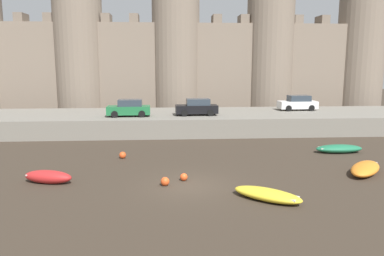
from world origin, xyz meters
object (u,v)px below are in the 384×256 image
(mooring_buoy_mid_mud, at_px, (123,155))
(car_quay_west, at_px, (129,108))
(rowboat_midflat_left, at_px, (48,176))
(car_quay_east, at_px, (298,103))
(mooring_buoy_off_centre, at_px, (165,181))
(mooring_buoy_near_shore, at_px, (184,177))
(rowboat_foreground_left, at_px, (267,194))
(car_quay_centre_west, at_px, (197,107))
(rowboat_near_channel_right, at_px, (339,148))
(rowboat_foreground_centre, at_px, (365,168))

(mooring_buoy_mid_mud, height_order, car_quay_west, car_quay_west)
(rowboat_midflat_left, xyz_separation_m, car_quay_east, (21.06, 18.63, 2.16))
(mooring_buoy_off_centre, bearing_deg, mooring_buoy_near_shore, 37.94)
(rowboat_foreground_left, bearing_deg, car_quay_centre_west, 96.21)
(rowboat_foreground_left, bearing_deg, mooring_buoy_mid_mud, 132.51)
(mooring_buoy_off_centre, xyz_separation_m, car_quay_west, (-3.50, 15.85, 2.31))
(rowboat_near_channel_right, bearing_deg, mooring_buoy_mid_mud, -177.58)
(mooring_buoy_mid_mud, bearing_deg, rowboat_midflat_left, -123.31)
(rowboat_foreground_centre, distance_m, mooring_buoy_off_centre, 12.53)
(rowboat_near_channel_right, height_order, mooring_buoy_off_centre, rowboat_near_channel_right)
(rowboat_midflat_left, xyz_separation_m, rowboat_near_channel_right, (20.02, 6.17, -0.06))
(rowboat_foreground_left, xyz_separation_m, car_quay_west, (-8.63, 18.44, 2.25))
(rowboat_near_channel_right, relative_size, mooring_buoy_mid_mud, 7.35)
(mooring_buoy_mid_mud, bearing_deg, car_quay_west, 92.46)
(rowboat_near_channel_right, relative_size, mooring_buoy_near_shore, 8.22)
(car_quay_west, bearing_deg, rowboat_midflat_left, -102.05)
(rowboat_foreground_centre, distance_m, car_quay_east, 18.24)
(rowboat_midflat_left, bearing_deg, mooring_buoy_near_shore, -0.40)
(rowboat_near_channel_right, distance_m, mooring_buoy_near_shore, 13.73)
(mooring_buoy_near_shore, xyz_separation_m, car_quay_west, (-4.59, 14.99, 2.33))
(rowboat_near_channel_right, height_order, mooring_buoy_near_shore, rowboat_near_channel_right)
(rowboat_near_channel_right, xyz_separation_m, mooring_buoy_mid_mud, (-16.43, -0.69, -0.08))
(mooring_buoy_near_shore, bearing_deg, mooring_buoy_off_centre, -142.06)
(rowboat_foreground_centre, distance_m, mooring_buoy_mid_mud, 16.27)
(car_quay_centre_west, bearing_deg, rowboat_foreground_left, -83.79)
(mooring_buoy_mid_mud, height_order, car_quay_centre_west, car_quay_centre_west)
(rowboat_midflat_left, height_order, car_quay_east, car_quay_east)
(rowboat_midflat_left, relative_size, mooring_buoy_mid_mud, 6.15)
(rowboat_midflat_left, xyz_separation_m, rowboat_foreground_centre, (19.13, 0.63, -0.05))
(rowboat_near_channel_right, bearing_deg, rowboat_midflat_left, -162.89)
(rowboat_near_channel_right, relative_size, mooring_buoy_off_centre, 7.32)
(car_quay_east, bearing_deg, mooring_buoy_mid_mud, -143.01)
(mooring_buoy_near_shore, distance_m, car_quay_centre_west, 15.71)
(rowboat_foreground_centre, distance_m, mooring_buoy_near_shore, 11.37)
(mooring_buoy_off_centre, relative_size, car_quay_west, 0.12)
(rowboat_foreground_left, bearing_deg, mooring_buoy_off_centre, 153.16)
(car_quay_west, bearing_deg, mooring_buoy_off_centre, -77.55)
(rowboat_foreground_left, height_order, car_quay_west, car_quay_west)
(rowboat_foreground_left, xyz_separation_m, mooring_buoy_near_shore, (-4.04, 3.45, -0.08))
(car_quay_centre_west, relative_size, car_quay_east, 1.00)
(rowboat_foreground_centre, bearing_deg, mooring_buoy_mid_mud, 162.68)
(car_quay_centre_west, height_order, car_quay_west, same)
(car_quay_centre_west, bearing_deg, rowboat_foreground_centre, -57.57)
(mooring_buoy_mid_mud, height_order, mooring_buoy_off_centre, mooring_buoy_off_centre)
(rowboat_near_channel_right, bearing_deg, car_quay_west, 152.47)
(rowboat_midflat_left, relative_size, rowboat_foreground_centre, 0.79)
(mooring_buoy_off_centre, bearing_deg, car_quay_west, 102.45)
(mooring_buoy_near_shore, height_order, mooring_buoy_off_centre, mooring_buoy_off_centre)
(car_quay_west, relative_size, car_quay_east, 1.00)
(car_quay_west, bearing_deg, rowboat_foreground_centre, -41.92)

